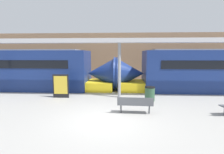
# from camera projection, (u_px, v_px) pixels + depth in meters

# --- Properties ---
(ground_plane) EXTENTS (60.00, 60.00, 0.00)m
(ground_plane) POSITION_uv_depth(u_px,v_px,m) (105.00, 120.00, 7.54)
(ground_plane) COLOR #9E9B96
(station_wall) EXTENTS (56.00, 0.20, 5.00)m
(station_wall) POSITION_uv_depth(u_px,v_px,m) (115.00, 57.00, 18.10)
(station_wall) COLOR #937051
(station_wall) RESTS_ON ground_plane
(train_left) EXTENTS (15.60, 2.93, 3.20)m
(train_left) POSITION_uv_depth(u_px,v_px,m) (216.00, 71.00, 13.41)
(train_left) COLOR navy
(train_left) RESTS_ON ground_plane
(train_right) EXTENTS (17.65, 2.93, 3.20)m
(train_right) POSITION_uv_depth(u_px,v_px,m) (9.00, 70.00, 14.31)
(train_right) COLOR navy
(train_right) RESTS_ON ground_plane
(bench_near) EXTENTS (1.70, 0.51, 0.81)m
(bench_near) POSITION_uv_depth(u_px,v_px,m) (135.00, 103.00, 8.26)
(bench_near) COLOR #4C4F54
(bench_near) RESTS_ON ground_plane
(trash_bin) EXTENTS (0.62, 0.62, 0.88)m
(trash_bin) POSITION_uv_depth(u_px,v_px,m) (150.00, 94.00, 10.54)
(trash_bin) COLOR #2D5138
(trash_bin) RESTS_ON ground_plane
(poster_board) EXTENTS (1.03, 0.07, 1.53)m
(poster_board) POSITION_uv_depth(u_px,v_px,m) (61.00, 86.00, 11.30)
(poster_board) COLOR black
(poster_board) RESTS_ON ground_plane
(support_column_near) EXTENTS (0.20, 0.20, 3.54)m
(support_column_near) POSITION_uv_depth(u_px,v_px,m) (119.00, 71.00, 11.30)
(support_column_near) COLOR gray
(support_column_near) RESTS_ON ground_plane
(canopy_beam) EXTENTS (28.00, 0.60, 0.28)m
(canopy_beam) POSITION_uv_depth(u_px,v_px,m) (119.00, 41.00, 11.06)
(canopy_beam) COLOR #B7B7BC
(canopy_beam) RESTS_ON support_column_near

